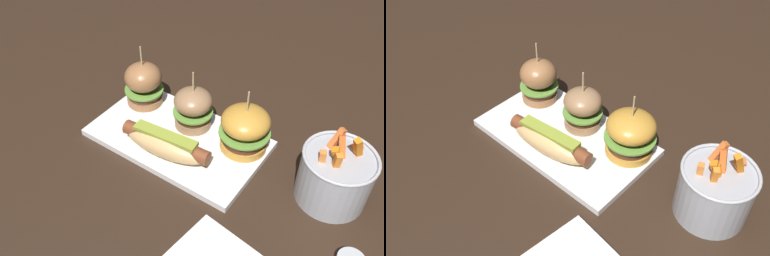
{
  "view_description": "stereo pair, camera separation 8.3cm",
  "coord_description": "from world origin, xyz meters",
  "views": [
    {
      "loc": [
        0.38,
        -0.5,
        0.61
      ],
      "look_at": [
        0.04,
        0.0,
        0.05
      ],
      "focal_mm": 39.53,
      "sensor_mm": 36.0,
      "label": 1
    },
    {
      "loc": [
        0.45,
        -0.45,
        0.61
      ],
      "look_at": [
        0.04,
        0.0,
        0.05
      ],
      "focal_mm": 39.53,
      "sensor_mm": 36.0,
      "label": 2
    }
  ],
  "objects": [
    {
      "name": "slider_center",
      "position": [
        0.01,
        0.05,
        0.06
      ],
      "size": [
        0.08,
        0.08,
        0.13
      ],
      "color": "#986F4B",
      "rests_on": "platter_main"
    },
    {
      "name": "fries_bucket",
      "position": [
        0.31,
        0.04,
        0.05
      ],
      "size": [
        0.13,
        0.13,
        0.14
      ],
      "color": "#A8AAB2",
      "rests_on": "ground"
    },
    {
      "name": "platter_main",
      "position": [
        0.0,
        0.0,
        0.01
      ],
      "size": [
        0.35,
        0.2,
        0.01
      ],
      "primitive_type": "cube",
      "color": "white",
      "rests_on": "ground"
    },
    {
      "name": "slider_right",
      "position": [
        0.12,
        0.05,
        0.06
      ],
      "size": [
        0.1,
        0.1,
        0.14
      ],
      "color": "gold",
      "rests_on": "platter_main"
    },
    {
      "name": "slider_left",
      "position": [
        -0.13,
        0.05,
        0.06
      ],
      "size": [
        0.09,
        0.09,
        0.14
      ],
      "color": "#99653C",
      "rests_on": "platter_main"
    },
    {
      "name": "ground_plane",
      "position": [
        0.0,
        0.0,
        0.0
      ],
      "size": [
        3.0,
        3.0,
        0.0
      ],
      "primitive_type": "plane",
      "color": "black"
    },
    {
      "name": "hot_dog",
      "position": [
        0.01,
        -0.05,
        0.04
      ],
      "size": [
        0.19,
        0.08,
        0.05
      ],
      "color": "tan",
      "rests_on": "platter_main"
    }
  ]
}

